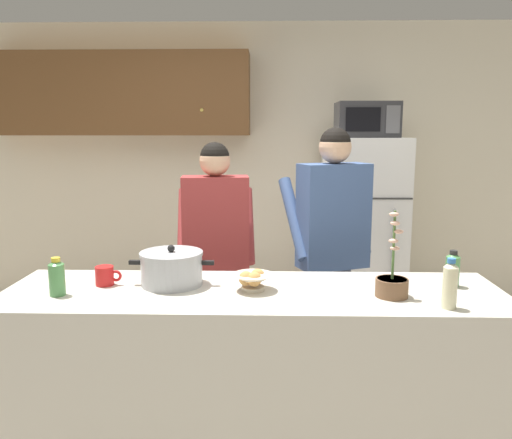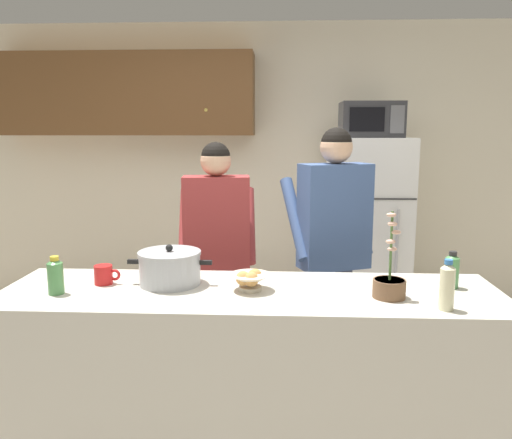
# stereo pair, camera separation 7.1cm
# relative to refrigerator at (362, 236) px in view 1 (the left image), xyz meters

# --- Properties ---
(back_wall_unit) EXTENTS (6.00, 0.48, 2.60)m
(back_wall_unit) POSITION_rel_refrigerator_xyz_m (-1.11, 0.40, 0.64)
(back_wall_unit) COLOR beige
(back_wall_unit) RESTS_ON ground
(kitchen_island) EXTENTS (2.40, 0.68, 0.92)m
(kitchen_island) POSITION_rel_refrigerator_xyz_m (-0.85, -1.85, -0.35)
(kitchen_island) COLOR beige
(kitchen_island) RESTS_ON ground
(refrigerator) EXTENTS (0.64, 0.68, 1.62)m
(refrigerator) POSITION_rel_refrigerator_xyz_m (0.00, 0.00, 0.00)
(refrigerator) COLOR white
(refrigerator) RESTS_ON ground
(microwave) EXTENTS (0.48, 0.37, 0.28)m
(microwave) POSITION_rel_refrigerator_xyz_m (0.00, -0.02, 0.95)
(microwave) COLOR #2D2D30
(microwave) RESTS_ON refrigerator
(person_near_pot) EXTENTS (0.52, 0.45, 1.61)m
(person_near_pot) POSITION_rel_refrigerator_xyz_m (-1.11, -1.08, 0.19)
(person_near_pot) COLOR black
(person_near_pot) RESTS_ON ground
(person_by_sink) EXTENTS (0.62, 0.56, 1.70)m
(person_by_sink) POSITION_rel_refrigerator_xyz_m (-0.38, -1.04, 0.25)
(person_by_sink) COLOR #33384C
(person_by_sink) RESTS_ON ground
(cooking_pot) EXTENTS (0.42, 0.31, 0.20)m
(cooking_pot) POSITION_rel_refrigerator_xyz_m (-1.26, -1.77, 0.19)
(cooking_pot) COLOR #ADAFB5
(cooking_pot) RESTS_ON kitchen_island
(coffee_mug) EXTENTS (0.13, 0.09, 0.10)m
(coffee_mug) POSITION_rel_refrigerator_xyz_m (-1.58, -1.78, 0.16)
(coffee_mug) COLOR red
(coffee_mug) RESTS_ON kitchen_island
(bread_bowl) EXTENTS (0.20, 0.20, 0.10)m
(bread_bowl) POSITION_rel_refrigerator_xyz_m (-0.85, -1.85, 0.16)
(bread_bowl) COLOR beige
(bread_bowl) RESTS_ON kitchen_island
(bottle_near_edge) EXTENTS (0.07, 0.07, 0.18)m
(bottle_near_edge) POSITION_rel_refrigerator_xyz_m (0.13, -1.76, 0.20)
(bottle_near_edge) COLOR #4C8C4C
(bottle_near_edge) RESTS_ON kitchen_island
(bottle_mid_counter) EXTENTS (0.07, 0.07, 0.18)m
(bottle_mid_counter) POSITION_rel_refrigerator_xyz_m (-1.76, -1.95, 0.20)
(bottle_mid_counter) COLOR #4C8C4C
(bottle_mid_counter) RESTS_ON kitchen_island
(bottle_far_corner) EXTENTS (0.06, 0.06, 0.22)m
(bottle_far_corner) POSITION_rel_refrigerator_xyz_m (0.00, -2.08, 0.22)
(bottle_far_corner) COLOR beige
(bottle_far_corner) RESTS_ON kitchen_island
(potted_orchid) EXTENTS (0.15, 0.15, 0.40)m
(potted_orchid) POSITION_rel_refrigerator_xyz_m (-0.21, -1.93, 0.17)
(potted_orchid) COLOR brown
(potted_orchid) RESTS_ON kitchen_island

